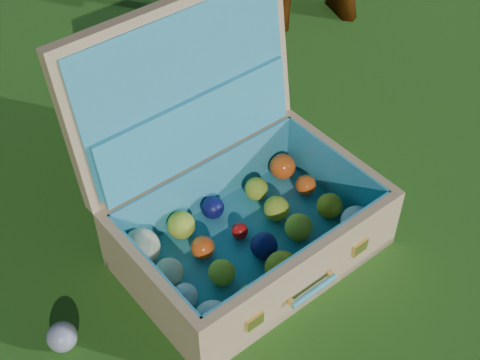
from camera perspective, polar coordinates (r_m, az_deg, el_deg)
name	(u,v)px	position (r m, az deg, el deg)	size (l,w,h in m)	color
ground	(313,244)	(1.89, 6.24, -5.43)	(60.00, 60.00, 0.00)	#215114
stray_ball	(62,337)	(1.71, -14.94, -12.80)	(0.08, 0.08, 0.08)	teal
suitcase	(229,191)	(1.76, -0.98, -0.92)	(0.82, 0.75, 0.64)	tan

